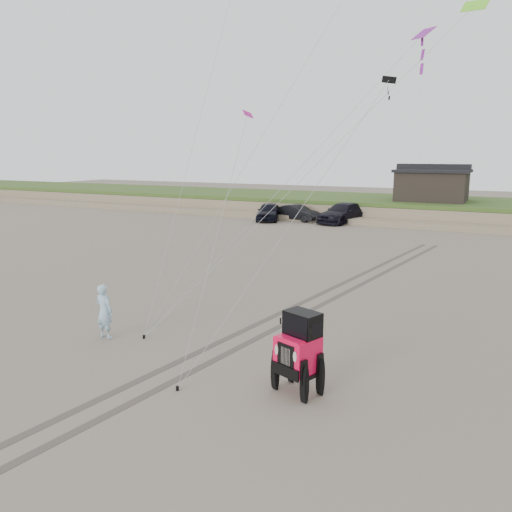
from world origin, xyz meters
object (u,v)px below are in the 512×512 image
object	(u,v)px
jeep	(298,361)
man	(104,311)
truck_b	(297,213)
truck_c	(343,213)
cabin	(432,184)
truck_a	(269,212)

from	to	relation	value
jeep	man	bearing A→B (deg)	-166.06
truck_b	man	bearing A→B (deg)	-155.14
truck_b	truck_c	xyz separation A→B (m)	(4.12, 0.57, 0.14)
cabin	truck_c	size ratio (longest dim) A/B	1.08
jeep	man	world-z (taller)	man
cabin	jeep	distance (m)	37.74
truck_b	jeep	xyz separation A→B (m)	(12.84, -30.98, 0.12)
jeep	cabin	bearing A→B (deg)	112.90
cabin	truck_c	distance (m)	9.18
truck_c	jeep	size ratio (longest dim) A/B	1.31
cabin	man	bearing A→B (deg)	-97.50
cabin	truck_b	world-z (taller)	cabin
cabin	truck_b	xyz separation A→B (m)	(-10.61, -6.62, -2.52)
truck_b	truck_c	distance (m)	4.16
cabin	man	world-z (taller)	cabin
truck_a	jeep	size ratio (longest dim) A/B	1.05
man	truck_a	bearing A→B (deg)	-71.81
cabin	truck_b	distance (m)	12.75
cabin	truck_a	distance (m)	15.27
truck_a	man	size ratio (longest dim) A/B	2.61
man	truck_b	bearing A→B (deg)	-76.62
truck_c	truck_a	bearing A→B (deg)	-151.55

